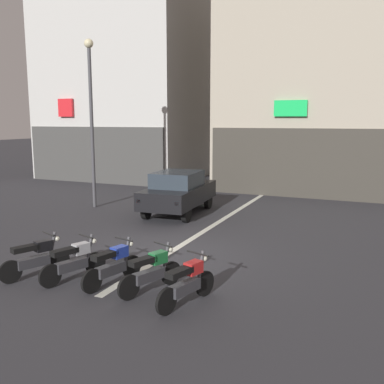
# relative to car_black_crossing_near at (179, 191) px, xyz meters

# --- Properties ---
(ground_plane) EXTENTS (120.00, 120.00, 0.00)m
(ground_plane) POSITION_rel_car_black_crossing_near_xyz_m (1.90, -4.84, -0.89)
(ground_plane) COLOR #333338
(lane_centre_line) EXTENTS (0.20, 18.00, 0.01)m
(lane_centre_line) POSITION_rel_car_black_crossing_near_xyz_m (1.90, 1.16, -0.88)
(lane_centre_line) COLOR silver
(lane_centre_line) RESTS_ON ground
(building_corner_left) EXTENTS (9.32, 7.96, 12.07)m
(building_corner_left) POSITION_rel_car_black_crossing_near_xyz_m (-7.97, 9.53, 5.14)
(building_corner_left) COLOR silver
(building_corner_left) RESTS_ON ground
(building_mid_block) EXTENTS (8.96, 8.39, 12.47)m
(building_mid_block) POSITION_rel_car_black_crossing_near_xyz_m (3.64, 9.53, 5.34)
(building_mid_block) COLOR #B2A893
(building_mid_block) RESTS_ON ground
(car_black_crossing_near) EXTENTS (2.05, 4.22, 1.64)m
(car_black_crossing_near) POSITION_rel_car_black_crossing_near_xyz_m (0.00, 0.00, 0.00)
(car_black_crossing_near) COLOR black
(car_black_crossing_near) RESTS_ON ground
(street_lamp) EXTENTS (0.36, 0.36, 6.71)m
(street_lamp) POSITION_rel_car_black_crossing_near_xyz_m (-3.76, -0.20, 3.20)
(street_lamp) COLOR #47474C
(street_lamp) RESTS_ON ground
(motorcycle_black_row_leftmost) EXTENTS (0.75, 1.57, 0.98)m
(motorcycle_black_row_leftmost) POSITION_rel_car_black_crossing_near_xyz_m (-0.09, -7.44, -0.43)
(motorcycle_black_row_leftmost) COLOR black
(motorcycle_black_row_leftmost) RESTS_ON ground
(motorcycle_silver_row_left_mid) EXTENTS (0.69, 1.60, 0.98)m
(motorcycle_silver_row_left_mid) POSITION_rel_car_black_crossing_near_xyz_m (0.86, -7.27, -0.43)
(motorcycle_silver_row_left_mid) COLOR black
(motorcycle_silver_row_left_mid) RESTS_ON ground
(motorcycle_blue_row_centre) EXTENTS (0.60, 1.64, 0.98)m
(motorcycle_blue_row_centre) POSITION_rel_car_black_crossing_near_xyz_m (1.80, -7.15, -0.43)
(motorcycle_blue_row_centre) COLOR black
(motorcycle_blue_row_centre) RESTS_ON ground
(motorcycle_green_row_right_mid) EXTENTS (0.72, 1.58, 0.98)m
(motorcycle_green_row_right_mid) POSITION_rel_car_black_crossing_near_xyz_m (2.75, -7.16, -0.43)
(motorcycle_green_row_right_mid) COLOR black
(motorcycle_green_row_right_mid) RESTS_ON ground
(motorcycle_red_row_rightmost) EXTENTS (0.63, 1.62, 0.98)m
(motorcycle_red_row_rightmost) POSITION_rel_car_black_crossing_near_xyz_m (3.70, -7.44, -0.43)
(motorcycle_red_row_rightmost) COLOR black
(motorcycle_red_row_rightmost) RESTS_ON ground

